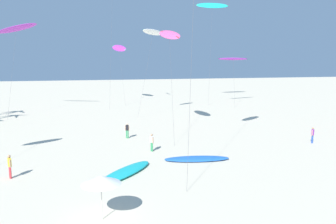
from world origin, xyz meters
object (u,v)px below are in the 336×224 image
object	(u,v)px
flying_kite_3	(233,59)
person_near_left	(313,134)
flying_kite_0	(16,28)
flying_kite_1	(169,35)
grounded_kite_0	(125,172)
flying_kite_8	(153,32)
flying_kite_7	(119,48)
flying_kite_6	(212,5)
grounded_kite_1	(197,159)
person_near_right	(127,130)
person_foreground_walker	(10,165)
beach_umbrella	(101,180)
person_mid_field	(152,142)

from	to	relation	value
flying_kite_3	person_near_left	bearing A→B (deg)	-102.44
flying_kite_0	flying_kite_1	world-z (taller)	flying_kite_0
flying_kite_1	person_near_left	world-z (taller)	flying_kite_1
flying_kite_3	grounded_kite_0	size ratio (longest dim) A/B	1.70
flying_kite_0	flying_kite_8	bearing A→B (deg)	-24.38
flying_kite_1	flying_kite_3	world-z (taller)	flying_kite_1
grounded_kite_0	flying_kite_1	bearing A→B (deg)	63.84
flying_kite_0	flying_kite_7	xyz separation A→B (m)	(18.09, 11.34, -2.51)
flying_kite_7	person_near_left	bearing A→B (deg)	-72.07
person_near_left	flying_kite_0	bearing A→B (deg)	134.93
flying_kite_1	grounded_kite_0	bearing A→B (deg)	-116.16
flying_kite_1	flying_kite_6	size ratio (longest dim) A/B	0.61
grounded_kite_1	person_near_right	xyz separation A→B (m)	(-4.45, 9.72, 0.79)
person_foreground_walker	beach_umbrella	bearing A→B (deg)	-54.14
flying_kite_6	grounded_kite_0	world-z (taller)	flying_kite_6
flying_kite_8	person_near_left	xyz separation A→B (m)	(11.39, -22.85, -11.83)
flying_kite_1	grounded_kite_1	size ratio (longest dim) A/B	2.20
grounded_kite_0	person_foreground_walker	xyz separation A→B (m)	(-8.01, 1.31, 0.77)
flying_kite_3	person_near_left	world-z (taller)	flying_kite_3
flying_kite_1	flying_kite_0	bearing A→B (deg)	133.88
flying_kite_6	person_near_right	distance (m)	42.41
flying_kite_7	grounded_kite_0	size ratio (longest dim) A/B	2.27
flying_kite_7	grounded_kite_0	xyz separation A→B (m)	(-5.65, -48.11, -10.97)
flying_kite_7	person_foreground_walker	size ratio (longest dim) A/B	7.13
flying_kite_0	person_foreground_walker	world-z (taller)	flying_kite_0
person_mid_field	beach_umbrella	size ratio (longest dim) A/B	0.69
flying_kite_3	person_near_right	world-z (taller)	flying_kite_3
flying_kite_1	flying_kite_7	distance (m)	32.40
grounded_kite_0	person_mid_field	xyz separation A→B (m)	(3.27, 5.73, 0.73)
person_mid_field	beach_umbrella	xyz separation A→B (m)	(-5.44, -12.50, 1.26)
flying_kite_6	flying_kite_8	bearing A→B (deg)	-136.74
grounded_kite_0	person_near_left	size ratio (longest dim) A/B	3.27
flying_kite_1	flying_kite_8	bearing A→B (deg)	86.93
flying_kite_6	beach_umbrella	bearing A→B (deg)	-118.34
beach_umbrella	person_near_right	bearing A→B (deg)	77.64
flying_kite_7	person_near_left	size ratio (longest dim) A/B	7.42
flying_kite_6	flying_kite_7	distance (m)	21.34
person_mid_field	grounded_kite_1	bearing A→B (deg)	-51.14
flying_kite_3	person_foreground_walker	world-z (taller)	flying_kite_3
grounded_kite_1	person_mid_field	distance (m)	4.92
grounded_kite_0	grounded_kite_1	world-z (taller)	grounded_kite_0
flying_kite_3	grounded_kite_1	size ratio (longest dim) A/B	1.62
grounded_kite_1	person_foreground_walker	distance (m)	14.37
flying_kite_6	beach_umbrella	distance (m)	58.50
flying_kite_8	grounded_kite_0	bearing A→B (deg)	-107.02
flying_kite_0	grounded_kite_1	bearing A→B (deg)	-61.70
flying_kite_6	person_mid_field	xyz separation A→B (m)	(-21.04, -36.61, -18.83)
person_near_right	person_near_left	bearing A→B (deg)	-21.84
grounded_kite_0	person_mid_field	bearing A→B (deg)	60.31
flying_kite_7	flying_kite_0	bearing A→B (deg)	-147.92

